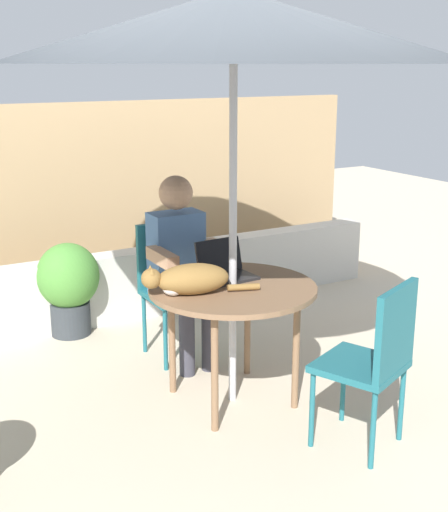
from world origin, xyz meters
name	(u,v)px	position (x,y,z in m)	size (l,w,h in m)	color
ground_plane	(232,399)	(0.00, 0.00, 0.00)	(14.00, 14.00, 0.00)	beige
fence_back	(97,201)	(0.00, 2.24, 0.81)	(4.92, 0.08, 1.62)	tan
planter_wall_low	(129,285)	(0.00, 1.59, 0.26)	(4.43, 0.20, 0.53)	beige
patio_table	(233,296)	(0.00, 0.00, 0.65)	(0.96, 0.96, 0.71)	brown
patio_umbrella	(234,27)	(0.00, 0.00, 2.10)	(2.44, 2.44, 2.29)	#B7B7BC
chair_occupied	(171,278)	(0.00, 0.82, 0.53)	(0.40, 0.40, 0.90)	#1E606B
chair_empty	(376,354)	(0.35, -0.82, 0.53)	(0.53, 0.53, 0.90)	#1E606B
person_seated	(181,260)	(0.00, 0.66, 0.70)	(0.48, 0.48, 1.24)	#4C72A5
laptop	(224,267)	(0.04, 0.17, 0.77)	(0.32, 0.27, 0.21)	black
cat	(188,280)	(-0.28, -0.01, 0.79)	(0.63, 0.29, 0.17)	olive
potted_plant_corner	(69,283)	(-0.51, 1.47, 0.39)	(0.45, 0.45, 0.68)	#33383D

